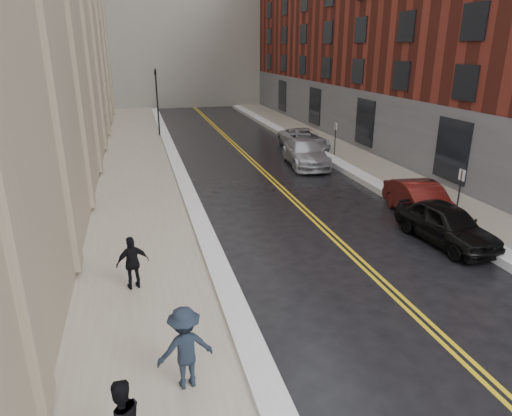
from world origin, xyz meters
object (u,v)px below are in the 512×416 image
pedestrian_b (185,348)px  pedestrian_c (133,263)px  car_silver_far (304,140)px  car_black (446,224)px  car_silver_near (305,152)px  car_maroon (421,201)px

pedestrian_b → pedestrian_c: size_ratio=1.13×
car_silver_far → pedestrian_c: bearing=-126.8°
car_black → car_silver_far: (0.60, 16.39, -0.03)m
pedestrian_c → pedestrian_b: bearing=90.1°
car_black → car_silver_near: size_ratio=0.81×
pedestrian_c → car_black: bearing=171.6°
pedestrian_b → car_maroon: bearing=-152.0°
car_black → pedestrian_c: (-10.96, -0.82, 0.22)m
car_black → car_silver_near: (-0.85, 12.21, 0.04)m
car_black → pedestrian_b: (-9.96, -5.25, 0.32)m
car_silver_near → car_silver_far: (1.45, 4.18, -0.07)m
pedestrian_b → pedestrian_c: 4.54m
car_maroon → car_silver_far: (0.00, 13.92, -0.04)m
car_black → pedestrian_b: pedestrian_b is taller
car_black → car_silver_far: car_black is taller
pedestrian_b → car_black: bearing=-160.4°
car_maroon → pedestrian_b: pedestrian_b is taller
car_black → car_maroon: 2.55m
car_maroon → car_silver_near: car_silver_near is taller
car_black → car_maroon: bearing=72.0°
pedestrian_b → car_silver_near: bearing=-125.7°
car_maroon → pedestrian_b: bearing=-136.4°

